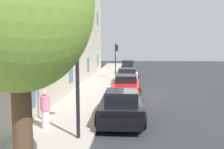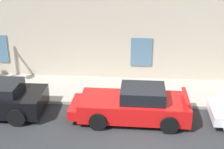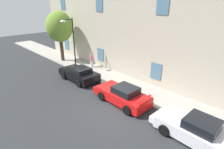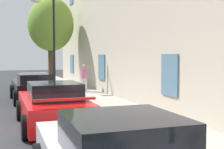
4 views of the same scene
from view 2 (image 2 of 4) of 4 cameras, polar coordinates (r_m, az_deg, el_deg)
ground_plane at (r=12.72m, az=5.12°, el=-10.26°), size 80.00×80.00×0.00m
sidewalk at (r=15.93m, az=5.06°, el=-2.96°), size 60.00×3.09×0.14m
sportscar_yellow_flank at (r=13.32m, az=3.28°, el=-5.44°), size 4.86×2.18×1.45m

